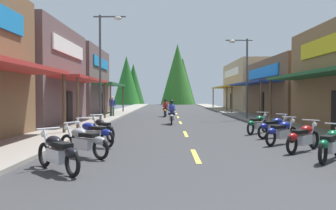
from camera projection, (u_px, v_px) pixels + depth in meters
name	position (u px, v px, depth m)	size (l,w,h in m)	color
ground	(178.00, 119.00, 27.66)	(9.40, 80.96, 0.10)	#38383A
sidewalk_left	(105.00, 117.00, 27.65)	(2.59, 80.96, 0.12)	gray
sidewalk_right	(251.00, 117.00, 27.66)	(2.59, 80.96, 0.12)	gray
centerline_dashes	(177.00, 115.00, 31.61)	(0.16, 58.24, 0.01)	#E0C64C
storefront_left_middle	(1.00, 76.00, 21.95)	(10.63, 9.14, 6.27)	brown
storefront_left_far	(69.00, 82.00, 32.39)	(7.86, 9.34, 6.34)	brown
storefront_right_middle	(299.00, 88.00, 29.12)	(8.23, 12.47, 4.89)	brown
storefront_right_far	(266.00, 86.00, 43.17)	(10.73, 13.08, 6.06)	tan
streetlamp_left	(104.00, 55.00, 21.18)	(2.02, 0.30, 6.87)	#474C51
streetlamp_right	(243.00, 67.00, 25.40)	(2.02, 0.30, 6.10)	#474C51
motorcycle_parked_right_1	(330.00, 144.00, 9.56)	(1.46, 1.70, 1.04)	black
motorcycle_parked_right_2	(303.00, 137.00, 11.07)	(1.67, 1.49, 1.04)	black
motorcycle_parked_right_3	(281.00, 132.00, 12.72)	(1.69, 1.47, 1.04)	black
motorcycle_parked_right_4	(274.00, 127.00, 14.69)	(1.81, 1.31, 1.04)	black
motorcycle_parked_right_5	(257.00, 124.00, 16.31)	(1.48, 1.68, 1.04)	black
motorcycle_parked_left_0	(58.00, 152.00, 8.16)	(1.55, 1.62, 1.04)	black
motorcycle_parked_left_1	(84.00, 141.00, 10.13)	(1.80, 1.32, 1.04)	black
motorcycle_parked_left_2	(92.00, 133.00, 12.22)	(1.82, 1.29, 1.04)	black
motorcycle_parked_left_3	(102.00, 128.00, 13.98)	(1.37, 1.77, 1.04)	black
rider_cruising_lead	(171.00, 114.00, 21.69)	(0.60, 2.14, 1.57)	black
rider_cruising_trailing	(165.00, 109.00, 29.38)	(0.60, 2.14, 1.57)	black
pedestrian_browsing	(112.00, 105.00, 28.38)	(0.56, 0.34, 1.79)	#3F593F
treeline_backdrop	(162.00, 78.00, 69.53)	(16.81, 8.82, 12.44)	#236723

